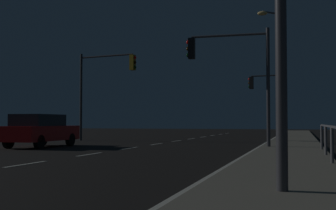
{
  "coord_description": "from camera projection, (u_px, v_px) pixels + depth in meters",
  "views": [
    {
      "loc": [
        7.53,
        -2.07,
        1.21
      ],
      "look_at": [
        -0.66,
        25.36,
        2.3
      ],
      "focal_mm": 47.7,
      "sensor_mm": 36.0,
      "label": 1
    }
  ],
  "objects": [
    {
      "name": "traffic_light_overhead_east",
      "position": [
        268.0,
        92.0,
        34.34
      ],
      "size": [
        2.88,
        0.55,
        4.9
      ],
      "color": "#2D3033",
      "rests_on": "sidewalk_right"
    },
    {
      "name": "car",
      "position": [
        40.0,
        130.0,
        21.36
      ],
      "size": [
        1.85,
        4.41,
        1.57
      ],
      "color": "#B71414",
      "rests_on": "ground"
    },
    {
      "name": "traffic_light_far_left",
      "position": [
        104.0,
        78.0,
        28.45
      ],
      "size": [
        4.15,
        0.82,
        5.66
      ],
      "color": "#2D3033",
      "rests_on": "ground"
    },
    {
      "name": "sidewalk_right",
      "position": [
        292.0,
        149.0,
        18.8
      ],
      "size": [
        2.62,
        77.0,
        0.14
      ],
      "primitive_type": "cube",
      "color": "gray",
      "rests_on": "ground"
    },
    {
      "name": "lane_markings_center",
      "position": [
        157.0,
        144.0,
        24.19
      ],
      "size": [
        0.14,
        50.0,
        0.01
      ],
      "color": "silver",
      "rests_on": "ground"
    },
    {
      "name": "traffic_light_near_left",
      "position": [
        231.0,
        64.0,
        19.97
      ],
      "size": [
        3.75,
        0.35,
        5.21
      ],
      "color": "#38383D",
      "rests_on": "sidewalk_right"
    },
    {
      "name": "lane_edge_line",
      "position": [
        264.0,
        144.0,
        24.04
      ],
      "size": [
        0.14,
        53.0,
        0.01
      ],
      "color": "silver",
      "rests_on": "ground"
    },
    {
      "name": "street_lamp_far_end",
      "position": [
        279.0,
        63.0,
        25.36
      ],
      "size": [
        1.41,
        1.29,
        7.39
      ],
      "color": "#2D3033",
      "rests_on": "sidewalk_right"
    },
    {
      "name": "ground_plane",
      "position": [
        134.0,
        148.0,
        20.84
      ],
      "size": [
        112.0,
        112.0,
        0.0
      ],
      "primitive_type": "plane",
      "color": "black",
      "rests_on": "ground"
    }
  ]
}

